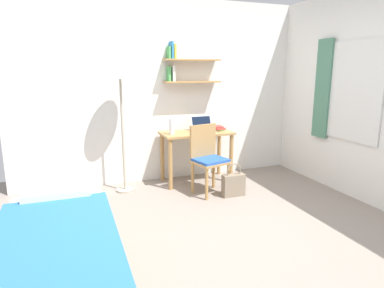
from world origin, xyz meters
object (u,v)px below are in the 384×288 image
(bed, at_px, (57,259))
(laptop, at_px, (202,127))
(desk_chair, at_px, (208,156))
(handbag, at_px, (233,184))
(standing_lamp, at_px, (120,77))
(water_bottle, at_px, (172,127))
(desk, at_px, (196,142))
(book_stack, at_px, (217,128))

(bed, bearing_deg, laptop, 45.73)
(desk_chair, bearing_deg, handbag, -42.00)
(laptop, bearing_deg, standing_lamp, -175.17)
(desk_chair, relative_size, water_bottle, 4.15)
(bed, xyz_separation_m, laptop, (1.98, 2.03, 0.56))
(handbag, bearing_deg, desk, 108.62)
(desk_chair, bearing_deg, laptop, 75.65)
(desk, relative_size, water_bottle, 4.63)
(standing_lamp, bearing_deg, laptop, 4.83)
(standing_lamp, distance_m, handbag, 2.01)
(desk, distance_m, desk_chair, 0.49)
(handbag, bearing_deg, bed, -149.28)
(standing_lamp, height_order, laptop, standing_lamp)
(bed, xyz_separation_m, water_bottle, (1.48, 1.92, 0.61))
(standing_lamp, xyz_separation_m, laptop, (1.17, 0.10, -0.73))
(laptop, xyz_separation_m, handbag, (0.13, -0.78, -0.64))
(desk, relative_size, laptop, 3.14)
(bed, bearing_deg, standing_lamp, 67.32)
(standing_lamp, relative_size, water_bottle, 7.90)
(bed, distance_m, water_bottle, 2.50)
(bed, xyz_separation_m, handbag, (2.10, 1.25, -0.08))
(desk_chair, height_order, handbag, desk_chair)
(bed, height_order, handbag, bed)
(desk, xyz_separation_m, standing_lamp, (-1.06, -0.04, 0.94))
(water_bottle, bearing_deg, standing_lamp, 179.40)
(desk, height_order, water_bottle, water_bottle)
(desk_chair, bearing_deg, water_bottle, 129.66)
(bed, distance_m, desk, 2.73)
(desk_chair, bearing_deg, standing_lamp, 156.93)
(laptop, bearing_deg, book_stack, -4.36)
(desk_chair, distance_m, water_bottle, 0.66)
(bed, xyz_separation_m, desk_chair, (1.84, 1.49, 0.26))
(book_stack, bearing_deg, water_bottle, -173.03)
(desk_chair, bearing_deg, desk, 87.23)
(bed, bearing_deg, water_bottle, 52.40)
(laptop, height_order, book_stack, laptop)
(handbag, bearing_deg, desk_chair, 138.00)
(desk, height_order, desk_chair, desk_chair)
(handbag, bearing_deg, book_stack, 82.48)
(bed, height_order, standing_lamp, standing_lamp)
(laptop, height_order, handbag, laptop)
(bed, bearing_deg, desk, 46.60)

